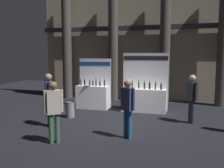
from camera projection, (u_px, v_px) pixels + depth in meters
ground_plane at (116, 124)px, 8.78m from camera, size 24.00×24.00×0.00m
hall_colonnade at (140, 36)px, 13.02m from camera, size 11.10×1.06×6.99m
exhibitor_booth_0 at (93, 95)px, 11.26m from camera, size 1.53×0.73×2.27m
exhibitor_booth_1 at (144, 97)px, 10.63m from camera, size 1.98×0.66×2.53m
trash_bin at (70, 110)px, 9.65m from camera, size 0.34×0.34×0.61m
visitor_1 at (128, 104)px, 7.15m from camera, size 0.46×0.37×1.76m
visitor_3 at (54, 107)px, 6.76m from camera, size 0.44×0.39×1.74m
visitor_4 at (192, 94)px, 8.77m from camera, size 0.40×0.50×1.75m
visitor_5 at (49, 95)px, 8.36m from camera, size 0.40×0.45×1.83m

